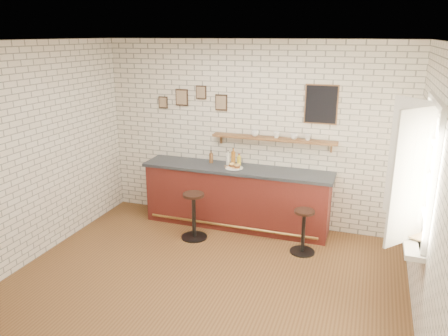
{
  "coord_description": "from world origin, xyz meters",
  "views": [
    {
      "loc": [
        1.86,
        -4.7,
        3.08
      ],
      "look_at": [
        -0.08,
        0.9,
        1.24
      ],
      "focal_mm": 35.0,
      "sensor_mm": 36.0,
      "label": 1
    }
  ],
  "objects_px": {
    "bar_stool_right": "(303,230)",
    "book_lower": "(411,236)",
    "condiment_bottle_yellow": "(239,161)",
    "ciabatta_sandwich": "(235,165)",
    "sandwich_plate": "(234,168)",
    "bitters_bottle_amber": "(233,158)",
    "book_upper": "(411,234)",
    "bitters_bottle_white": "(228,159)",
    "bitters_bottle_brown": "(211,158)",
    "bar_stool_left": "(194,214)",
    "shelf_cup_d": "(308,137)",
    "bar_counter": "(236,197)",
    "shelf_cup_a": "(255,133)",
    "shelf_cup_c": "(294,136)",
    "shelf_cup_b": "(276,135)"
  },
  "relations": [
    {
      "from": "shelf_cup_d",
      "to": "bar_counter",
      "type": "bearing_deg",
      "value": 162.1
    },
    {
      "from": "bar_counter",
      "to": "bitters_bottle_white",
      "type": "height_order",
      "value": "bitters_bottle_white"
    },
    {
      "from": "bitters_bottle_white",
      "to": "bitters_bottle_amber",
      "type": "xyz_separation_m",
      "value": [
        0.09,
        0.0,
        0.02
      ]
    },
    {
      "from": "sandwich_plate",
      "to": "shelf_cup_a",
      "type": "relative_size",
      "value": 2.35
    },
    {
      "from": "bar_counter",
      "to": "book_upper",
      "type": "bearing_deg",
      "value": -32.14
    },
    {
      "from": "bitters_bottle_brown",
      "to": "bar_stool_left",
      "type": "relative_size",
      "value": 0.29
    },
    {
      "from": "sandwich_plate",
      "to": "shelf_cup_d",
      "type": "relative_size",
      "value": 2.89
    },
    {
      "from": "sandwich_plate",
      "to": "bar_stool_right",
      "type": "bearing_deg",
      "value": -23.62
    },
    {
      "from": "ciabatta_sandwich",
      "to": "shelf_cup_d",
      "type": "distance_m",
      "value": 1.23
    },
    {
      "from": "bar_counter",
      "to": "shelf_cup_c",
      "type": "bearing_deg",
      "value": 13.05
    },
    {
      "from": "sandwich_plate",
      "to": "shelf_cup_d",
      "type": "height_order",
      "value": "shelf_cup_d"
    },
    {
      "from": "shelf_cup_b",
      "to": "book_upper",
      "type": "distance_m",
      "value": 2.69
    },
    {
      "from": "bitters_bottle_white",
      "to": "bar_stool_left",
      "type": "relative_size",
      "value": 0.32
    },
    {
      "from": "condiment_bottle_yellow",
      "to": "shelf_cup_a",
      "type": "bearing_deg",
      "value": 18.22
    },
    {
      "from": "bar_stool_right",
      "to": "book_lower",
      "type": "xyz_separation_m",
      "value": [
        1.32,
        -1.03,
        0.59
      ]
    },
    {
      "from": "ciabatta_sandwich",
      "to": "book_upper",
      "type": "xyz_separation_m",
      "value": [
        2.54,
        -1.54,
        -0.1
      ]
    },
    {
      "from": "shelf_cup_a",
      "to": "bitters_bottle_white",
      "type": "bearing_deg",
      "value": -168.31
    },
    {
      "from": "book_upper",
      "to": "condiment_bottle_yellow",
      "type": "bearing_deg",
      "value": 169.64
    },
    {
      "from": "bar_counter",
      "to": "book_upper",
      "type": "xyz_separation_m",
      "value": [
        2.52,
        -1.58,
        0.45
      ]
    },
    {
      "from": "bitters_bottle_white",
      "to": "shelf_cup_a",
      "type": "bearing_deg",
      "value": 10.43
    },
    {
      "from": "ciabatta_sandwich",
      "to": "book_lower",
      "type": "xyz_separation_m",
      "value": [
        2.54,
        -1.57,
        -0.12
      ]
    },
    {
      "from": "bar_stool_left",
      "to": "book_upper",
      "type": "relative_size",
      "value": 3.28
    },
    {
      "from": "bitters_bottle_amber",
      "to": "book_lower",
      "type": "relative_size",
      "value": 1.24
    },
    {
      "from": "bitters_bottle_brown",
      "to": "bar_stool_left",
      "type": "distance_m",
      "value": 1.05
    },
    {
      "from": "book_upper",
      "to": "sandwich_plate",
      "type": "bearing_deg",
      "value": 172.66
    },
    {
      "from": "bitters_bottle_brown",
      "to": "book_lower",
      "type": "relative_size",
      "value": 0.91
    },
    {
      "from": "bar_counter",
      "to": "book_lower",
      "type": "xyz_separation_m",
      "value": [
        2.52,
        -1.62,
        0.43
      ]
    },
    {
      "from": "bar_counter",
      "to": "bitters_bottle_amber",
      "type": "relative_size",
      "value": 10.71
    },
    {
      "from": "bar_stool_right",
      "to": "ciabatta_sandwich",
      "type": "bearing_deg",
      "value": 156.21
    },
    {
      "from": "book_upper",
      "to": "shelf_cup_c",
      "type": "bearing_deg",
      "value": 156.58
    },
    {
      "from": "condiment_bottle_yellow",
      "to": "shelf_cup_a",
      "type": "distance_m",
      "value": 0.52
    },
    {
      "from": "bitters_bottle_brown",
      "to": "book_lower",
      "type": "height_order",
      "value": "bitters_bottle_brown"
    },
    {
      "from": "shelf_cup_c",
      "to": "shelf_cup_d",
      "type": "relative_size",
      "value": 1.17
    },
    {
      "from": "book_lower",
      "to": "ciabatta_sandwich",
      "type": "bearing_deg",
      "value": 117.98
    },
    {
      "from": "sandwich_plate",
      "to": "condiment_bottle_yellow",
      "type": "relative_size",
      "value": 1.42
    },
    {
      "from": "sandwich_plate",
      "to": "ciabatta_sandwich",
      "type": "height_order",
      "value": "ciabatta_sandwich"
    },
    {
      "from": "ciabatta_sandwich",
      "to": "bitters_bottle_brown",
      "type": "height_order",
      "value": "bitters_bottle_brown"
    },
    {
      "from": "bar_counter",
      "to": "sandwich_plate",
      "type": "xyz_separation_m",
      "value": [
        -0.03,
        -0.05,
        0.51
      ]
    },
    {
      "from": "bar_counter",
      "to": "shelf_cup_c",
      "type": "height_order",
      "value": "shelf_cup_c"
    },
    {
      "from": "bar_stool_left",
      "to": "bar_stool_right",
      "type": "distance_m",
      "value": 1.69
    },
    {
      "from": "condiment_bottle_yellow",
      "to": "bar_stool_right",
      "type": "height_order",
      "value": "condiment_bottle_yellow"
    },
    {
      "from": "ciabatta_sandwich",
      "to": "sandwich_plate",
      "type": "bearing_deg",
      "value": 180.0
    },
    {
      "from": "sandwich_plate",
      "to": "bitters_bottle_white",
      "type": "relative_size",
      "value": 1.18
    },
    {
      "from": "bitters_bottle_brown",
      "to": "ciabatta_sandwich",
      "type": "bearing_deg",
      "value": -19.95
    },
    {
      "from": "sandwich_plate",
      "to": "bar_stool_left",
      "type": "height_order",
      "value": "sandwich_plate"
    },
    {
      "from": "bitters_bottle_amber",
      "to": "condiment_bottle_yellow",
      "type": "relative_size",
      "value": 1.47
    },
    {
      "from": "ciabatta_sandwich",
      "to": "shelf_cup_d",
      "type": "height_order",
      "value": "shelf_cup_d"
    },
    {
      "from": "condiment_bottle_yellow",
      "to": "bar_counter",
      "type": "bearing_deg",
      "value": -90.6
    },
    {
      "from": "sandwich_plate",
      "to": "bitters_bottle_amber",
      "type": "relative_size",
      "value": 0.97
    },
    {
      "from": "bar_counter",
      "to": "book_lower",
      "type": "relative_size",
      "value": 13.26
    }
  ]
}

